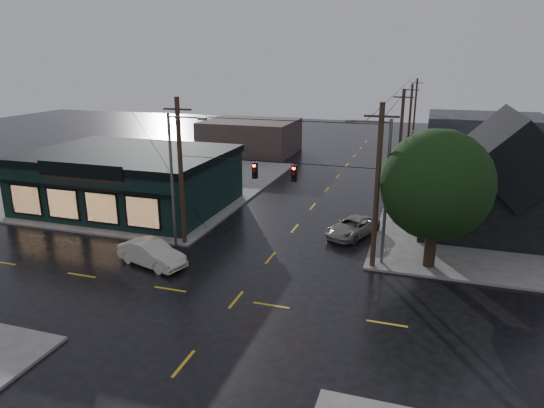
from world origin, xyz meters
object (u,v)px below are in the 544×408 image
(utility_pole_ne, at_px, (372,268))
(sedan_cream, at_px, (152,254))
(utility_pole_nw, at_px, (185,244))
(suv_silver, at_px, (352,227))
(corner_tree, at_px, (436,185))

(utility_pole_ne, xyz_separation_m, sedan_cream, (-13.22, -3.87, 0.78))
(utility_pole_ne, bearing_deg, utility_pole_nw, 180.00)
(utility_pole_ne, relative_size, suv_silver, 2.09)
(corner_tree, xyz_separation_m, suv_silver, (-5.40, 4.18, -4.64))
(corner_tree, height_order, utility_pole_ne, corner_tree)
(utility_pole_nw, relative_size, sedan_cream, 2.14)
(sedan_cream, distance_m, suv_silver, 14.40)
(sedan_cream, xyz_separation_m, suv_silver, (11.16, 9.09, -0.11))
(suv_silver, bearing_deg, utility_pole_ne, -45.81)
(corner_tree, height_order, suv_silver, corner_tree)
(utility_pole_ne, distance_m, suv_silver, 5.65)
(utility_pole_nw, xyz_separation_m, utility_pole_ne, (13.00, 0.00, 0.00))
(utility_pole_ne, distance_m, sedan_cream, 13.80)
(utility_pole_nw, xyz_separation_m, sedan_cream, (-0.22, -3.87, 0.78))
(corner_tree, height_order, utility_pole_nw, corner_tree)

